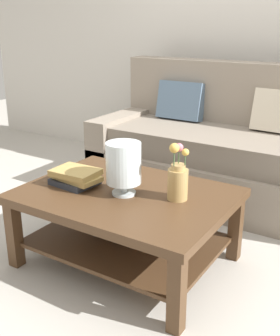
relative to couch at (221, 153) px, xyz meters
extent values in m
plane|color=#B7B2A8|center=(-0.05, -0.98, -0.36)|extent=(10.00, 10.00, 0.00)
cube|color=beige|center=(-0.05, 0.67, 0.99)|extent=(6.40, 0.12, 2.70)
cube|color=gray|center=(0.00, -0.07, -0.18)|extent=(1.99, 0.90, 0.36)
cube|color=gray|center=(0.00, -0.10, 0.10)|extent=(1.75, 0.74, 0.20)
cube|color=gray|center=(0.00, 0.28, 0.35)|extent=(1.99, 0.20, 0.70)
cube|color=gray|center=(-0.89, -0.07, -0.06)|extent=(0.20, 0.90, 0.60)
cube|color=slate|center=(-0.45, 0.14, 0.36)|extent=(0.40, 0.19, 0.34)
cube|color=beige|center=(0.40, 0.14, 0.36)|extent=(0.41, 0.21, 0.34)
cube|color=#4C331E|center=(-0.07, -1.27, 0.06)|extent=(1.17, 0.87, 0.05)
cube|color=#4C331E|center=(-0.60, -1.65, -0.16)|extent=(0.07, 0.07, 0.40)
cube|color=#4C331E|center=(0.46, -1.65, -0.16)|extent=(0.07, 0.07, 0.40)
cube|color=#4C331E|center=(-0.60, -0.89, -0.16)|extent=(0.07, 0.07, 0.40)
cube|color=#4C331E|center=(0.46, -0.89, -0.16)|extent=(0.07, 0.07, 0.40)
cube|color=#4C331E|center=(-0.07, -1.27, -0.22)|extent=(1.05, 0.75, 0.02)
cube|color=#2D333D|center=(-0.13, -1.24, -0.19)|extent=(0.30, 0.23, 0.04)
cube|color=#2D333D|center=(-0.40, -1.33, 0.11)|extent=(0.26, 0.23, 0.04)
cube|color=tan|center=(-0.38, -1.33, 0.14)|extent=(0.31, 0.20, 0.03)
cube|color=tan|center=(-0.38, -1.34, 0.17)|extent=(0.27, 0.20, 0.03)
cylinder|color=silver|center=(-0.06, -1.30, 0.10)|extent=(0.14, 0.14, 0.02)
cylinder|color=silver|center=(-0.06, -1.30, 0.13)|extent=(0.04, 0.04, 0.05)
cylinder|color=silver|center=(-0.06, -1.30, 0.27)|extent=(0.20, 0.20, 0.23)
sphere|color=beige|center=(-0.09, -1.30, 0.21)|extent=(0.04, 0.04, 0.04)
sphere|color=tan|center=(-0.03, -1.28, 0.21)|extent=(0.04, 0.04, 0.04)
cylinder|color=tan|center=(0.22, -1.20, 0.17)|extent=(0.11, 0.11, 0.17)
cylinder|color=tan|center=(0.22, -1.20, 0.27)|extent=(0.08, 0.08, 0.03)
cylinder|color=#426638|center=(0.26, -1.20, 0.32)|extent=(0.01, 0.01, 0.06)
sphere|color=gold|center=(0.26, -1.20, 0.36)|extent=(0.04, 0.04, 0.04)
cylinder|color=#426638|center=(0.22, -1.18, 0.33)|extent=(0.01, 0.01, 0.07)
sphere|color=#C66B7A|center=(0.22, -1.18, 0.38)|extent=(0.05, 0.05, 0.05)
cylinder|color=#426638|center=(0.21, -1.23, 0.33)|extent=(0.01, 0.01, 0.08)
sphere|color=gold|center=(0.21, -1.23, 0.39)|extent=(0.05, 0.05, 0.05)
camera|label=1|loc=(1.18, -3.09, 1.01)|focal=44.90mm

